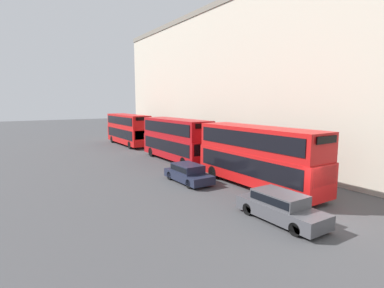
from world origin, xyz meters
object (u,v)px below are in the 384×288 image
Objects in this scene: bus_second_in_queue at (176,138)px; pedestrian at (190,150)px; bus_third_in_queue at (128,128)px; car_hatchback at (188,173)px; car_dark_sedan at (280,206)px; bus_leading at (258,154)px.

bus_second_in_queue is 6.30× the size of pedestrian.
bus_third_in_queue reaches higher than car_hatchback.
car_dark_sedan is 8.80m from car_hatchback.
car_dark_sedan is (-3.40, -5.04, -1.59)m from bus_leading.
bus_third_in_queue is at bearing 101.71° from pedestrian.
pedestrian is at bearing -78.29° from bus_third_in_queue.
bus_leading reaches higher than bus_second_in_queue.
bus_third_in_queue reaches higher than car_dark_sedan.
bus_third_in_queue is 2.17× the size of car_dark_sedan.
bus_third_in_queue is at bearing 80.90° from car_hatchback.
bus_second_in_queue reaches higher than pedestrian.
bus_second_in_queue is 17.00m from car_dark_sedan.
bus_second_in_queue reaches higher than car_dark_sedan.
bus_second_in_queue is at bearing 66.41° from car_hatchback.
pedestrian is (5.91, 9.11, 0.01)m from car_hatchback.
pedestrian reaches higher than car_dark_sedan.
bus_third_in_queue is 30.25m from car_dark_sedan.
bus_leading is at bearing -90.00° from bus_second_in_queue.
bus_leading is at bearing -101.02° from pedestrian.
car_dark_sedan is (-3.40, -30.02, -1.57)m from bus_third_in_queue.
bus_leading is 6.28m from car_dark_sedan.
bus_third_in_queue is at bearing 90.00° from bus_second_in_queue.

